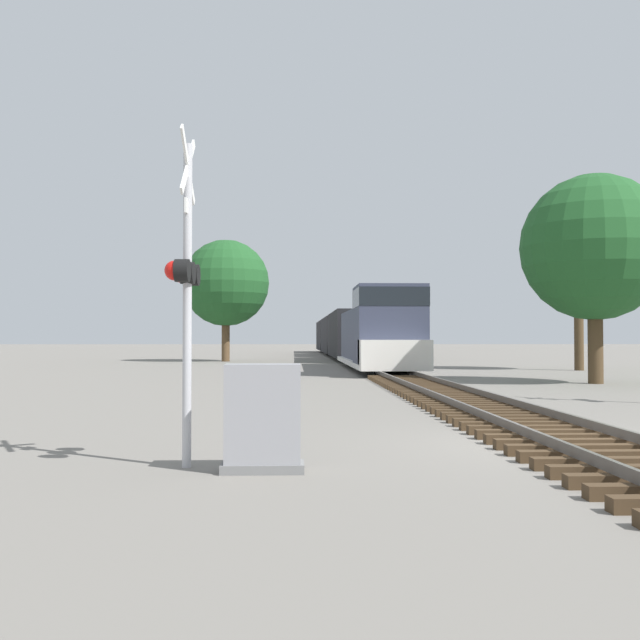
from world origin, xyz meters
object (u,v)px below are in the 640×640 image
at_px(tree_far_right, 595,248).
at_px(relay_cabinet, 263,419).
at_px(crossing_signal_near, 185,279).
at_px(tree_deep_background, 226,283).
at_px(tree_mid_background, 578,240).
at_px(freight_train, 345,336).

bearing_deg(tree_far_right, relay_cabinet, -122.97).
xyz_separation_m(crossing_signal_near, tree_deep_background, (-3.56, 45.36, 3.27)).
xyz_separation_m(relay_cabinet, tree_deep_background, (-4.62, 45.73, 5.11)).
bearing_deg(tree_mid_background, tree_deep_background, 141.70).
height_order(tree_mid_background, tree_deep_background, tree_mid_background).
height_order(freight_train, relay_cabinet, freight_train).
distance_m(freight_train, tree_deep_background, 13.46).
bearing_deg(tree_mid_background, crossing_signal_near, -119.64).
distance_m(crossing_signal_near, tree_far_right, 22.19).
bearing_deg(tree_deep_background, crossing_signal_near, -85.51).
distance_m(freight_train, tree_mid_background, 27.52).
xyz_separation_m(tree_mid_background, tree_deep_background, (-20.26, 16.00, -1.17)).
distance_m(freight_train, relay_cabinet, 54.74).
distance_m(relay_cabinet, tree_mid_background, 34.17).
distance_m(tree_mid_background, tree_deep_background, 25.85).
xyz_separation_m(crossing_signal_near, tree_far_right, (12.89, 17.86, 2.64)).
bearing_deg(tree_deep_background, tree_mid_background, -38.30).
relative_size(tree_far_right, tree_mid_background, 0.85).
height_order(relay_cabinet, tree_far_right, tree_far_right).
bearing_deg(relay_cabinet, tree_mid_background, 62.25).
xyz_separation_m(tree_far_right, tree_deep_background, (-16.45, 27.49, 0.63)).
bearing_deg(tree_deep_background, freight_train, 42.97).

